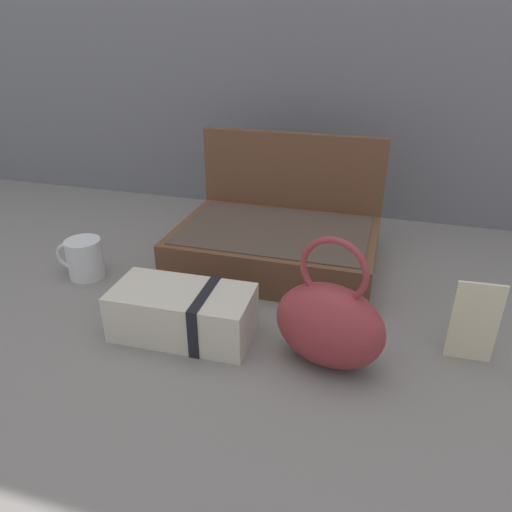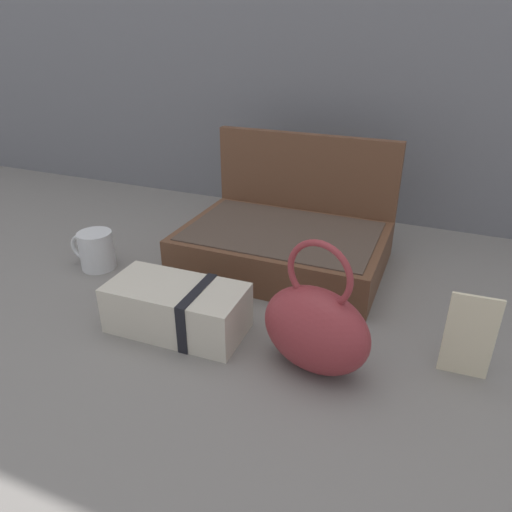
{
  "view_description": "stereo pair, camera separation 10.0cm",
  "coord_description": "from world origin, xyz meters",
  "px_view_note": "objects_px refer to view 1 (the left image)",
  "views": [
    {
      "loc": [
        0.25,
        -0.88,
        0.55
      ],
      "look_at": [
        -0.0,
        -0.02,
        0.11
      ],
      "focal_mm": 33.17,
      "sensor_mm": 36.0,
      "label": 1
    },
    {
      "loc": [
        0.34,
        -0.85,
        0.55
      ],
      "look_at": [
        -0.0,
        -0.02,
        0.11
      ],
      "focal_mm": 33.17,
      "sensor_mm": 36.0,
      "label": 2
    }
  ],
  "objects_px": {
    "open_suitcase": "(277,237)",
    "teal_pouch_handbag": "(329,323)",
    "cream_toiletry_bag": "(185,313)",
    "coffee_mug": "(84,258)",
    "info_card_left": "(474,322)"
  },
  "relations": [
    {
      "from": "open_suitcase",
      "to": "coffee_mug",
      "type": "xyz_separation_m",
      "value": [
        -0.42,
        -0.21,
        -0.02
      ]
    },
    {
      "from": "cream_toiletry_bag",
      "to": "info_card_left",
      "type": "height_order",
      "value": "info_card_left"
    },
    {
      "from": "teal_pouch_handbag",
      "to": "coffee_mug",
      "type": "bearing_deg",
      "value": 165.2
    },
    {
      "from": "open_suitcase",
      "to": "teal_pouch_handbag",
      "type": "bearing_deg",
      "value": -63.29
    },
    {
      "from": "cream_toiletry_bag",
      "to": "teal_pouch_handbag",
      "type": "bearing_deg",
      "value": -1.95
    },
    {
      "from": "open_suitcase",
      "to": "teal_pouch_handbag",
      "type": "xyz_separation_m",
      "value": [
        0.18,
        -0.36,
        0.02
      ]
    },
    {
      "from": "cream_toiletry_bag",
      "to": "coffee_mug",
      "type": "height_order",
      "value": "cream_toiletry_bag"
    },
    {
      "from": "coffee_mug",
      "to": "info_card_left",
      "type": "xyz_separation_m",
      "value": [
        0.84,
        -0.08,
        0.03
      ]
    },
    {
      "from": "info_card_left",
      "to": "cream_toiletry_bag",
      "type": "bearing_deg",
      "value": -174.75
    },
    {
      "from": "teal_pouch_handbag",
      "to": "cream_toiletry_bag",
      "type": "relative_size",
      "value": 0.91
    },
    {
      "from": "teal_pouch_handbag",
      "to": "cream_toiletry_bag",
      "type": "xyz_separation_m",
      "value": [
        -0.28,
        0.01,
        -0.03
      ]
    },
    {
      "from": "open_suitcase",
      "to": "coffee_mug",
      "type": "bearing_deg",
      "value": -153.83
    },
    {
      "from": "coffee_mug",
      "to": "info_card_left",
      "type": "bearing_deg",
      "value": -5.23
    },
    {
      "from": "open_suitcase",
      "to": "teal_pouch_handbag",
      "type": "height_order",
      "value": "open_suitcase"
    },
    {
      "from": "cream_toiletry_bag",
      "to": "info_card_left",
      "type": "bearing_deg",
      "value": 7.9
    }
  ]
}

